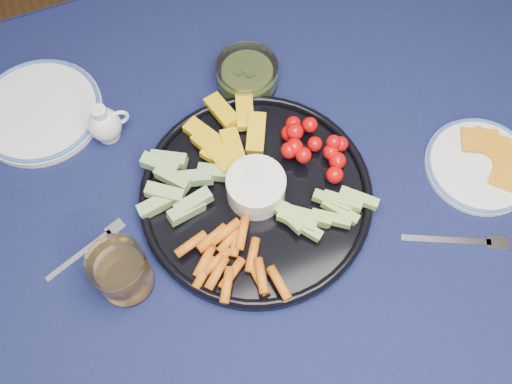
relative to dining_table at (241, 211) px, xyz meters
name	(u,v)px	position (x,y,z in m)	size (l,w,h in m)	color
dining_table	(241,211)	(0.00, 0.00, 0.00)	(1.67, 1.07, 0.75)	#532B1B
crudite_platter	(254,193)	(0.02, -0.02, 0.11)	(0.39, 0.39, 0.13)	black
creamer_pitcher	(105,124)	(-0.18, 0.19, 0.12)	(0.08, 0.06, 0.08)	white
pickle_bowl	(247,76)	(0.09, 0.20, 0.11)	(0.11, 0.11, 0.05)	white
cheese_plate	(481,164)	(0.40, -0.11, 0.10)	(0.19, 0.19, 0.02)	white
juice_tumbler	(122,273)	(-0.22, -0.08, 0.13)	(0.09, 0.09, 0.10)	white
fork_left	(92,246)	(-0.26, 0.00, 0.09)	(0.15, 0.06, 0.00)	white
fork_right	(464,241)	(0.31, -0.22, 0.09)	(0.17, 0.09, 0.00)	white
side_plate_extra	(39,111)	(-0.28, 0.28, 0.10)	(0.23, 0.23, 0.02)	white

